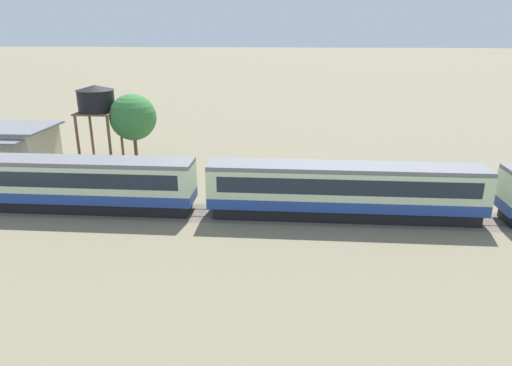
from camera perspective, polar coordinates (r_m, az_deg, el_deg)
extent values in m
plane|color=#7A7056|center=(36.02, 20.35, -4.29)|extent=(600.00, 600.00, 0.00)
cube|color=#234293|center=(34.29, 10.91, -2.22)|extent=(20.04, 2.86, 0.80)
cube|color=beige|center=(33.81, 11.06, 0.05)|extent=(20.04, 2.86, 2.07)
cube|color=#192330|center=(33.78, 11.07, 0.21)|extent=(18.44, 2.90, 1.16)
cube|color=slate|center=(33.45, 11.19, 1.97)|extent=(20.04, 2.69, 0.30)
cube|color=black|center=(34.60, 10.82, -3.52)|extent=(19.24, 2.46, 0.88)
cylinder|color=black|center=(35.34, 21.68, -4.11)|extent=(0.90, 0.18, 0.90)
cylinder|color=black|center=(36.61, 21.06, -3.24)|extent=(0.90, 0.18, 0.90)
cylinder|color=black|center=(33.81, -0.28, -3.73)|extent=(0.90, 0.18, 0.90)
cylinder|color=black|center=(35.13, -0.08, -2.83)|extent=(0.90, 0.18, 0.90)
cube|color=#234293|center=(38.17, -22.66, -1.19)|extent=(20.04, 2.86, 0.80)
cube|color=beige|center=(37.74, -22.93, 0.86)|extent=(20.04, 2.86, 2.07)
cube|color=#192330|center=(37.71, -22.95, 1.01)|extent=(18.44, 2.90, 1.16)
cube|color=slate|center=(37.42, -23.16, 2.59)|extent=(20.04, 2.69, 0.30)
cube|color=black|center=(38.45, -22.50, -2.36)|extent=(19.24, 2.46, 0.88)
cylinder|color=black|center=(35.34, -13.38, -3.24)|extent=(0.90, 0.18, 0.90)
cylinder|color=black|center=(36.61, -12.72, -2.40)|extent=(0.90, 0.18, 0.90)
cube|color=#665B51|center=(34.94, -4.51, -3.81)|extent=(139.26, 3.60, 0.01)
cube|color=#4C4238|center=(34.28, -4.69, -4.25)|extent=(139.26, 0.12, 0.04)
cube|color=#4C4238|center=(35.58, -4.33, -3.34)|extent=(139.26, 0.12, 0.04)
cylinder|color=brown|center=(51.15, -16.49, 5.84)|extent=(0.28, 0.28, 5.15)
cylinder|color=brown|center=(52.41, -19.87, 5.79)|extent=(0.28, 0.28, 5.15)
cylinder|color=brown|center=(48.17, -17.83, 4.93)|extent=(0.28, 0.28, 5.15)
cylinder|color=brown|center=(49.50, -21.38, 4.90)|extent=(0.28, 0.28, 5.15)
cube|color=brown|center=(49.77, -19.22, 8.35)|extent=(3.79, 3.79, 0.16)
cylinder|color=black|center=(49.59, -19.36, 9.67)|extent=(3.62, 3.62, 2.17)
cone|color=black|center=(49.42, -19.53, 11.19)|extent=(3.80, 3.80, 0.50)
cylinder|color=brown|center=(49.09, -14.82, 4.40)|extent=(0.36, 0.36, 3.38)
sphere|color=#387538|center=(48.44, -15.13, 7.96)|extent=(4.72, 4.72, 4.72)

